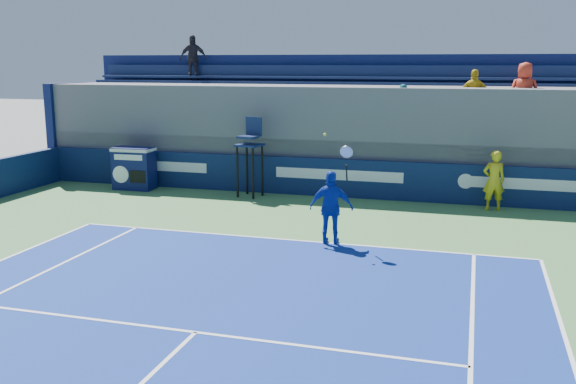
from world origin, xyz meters
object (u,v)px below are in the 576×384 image
(ball_person, at_px, (494,180))
(tennis_player, at_px, (331,207))
(match_clock, at_px, (134,167))
(umpire_chair, at_px, (250,148))

(ball_person, xyz_separation_m, tennis_player, (-3.64, -4.64, 0.00))
(match_clock, distance_m, umpire_chair, 4.15)
(ball_person, relative_size, match_clock, 1.22)
(ball_person, bearing_deg, tennis_player, 38.29)
(tennis_player, bearing_deg, umpire_chair, 128.35)
(match_clock, relative_size, tennis_player, 0.54)
(ball_person, distance_m, tennis_player, 5.90)
(ball_person, height_order, tennis_player, tennis_player)
(umpire_chair, bearing_deg, match_clock, 179.75)
(umpire_chair, distance_m, tennis_player, 5.81)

